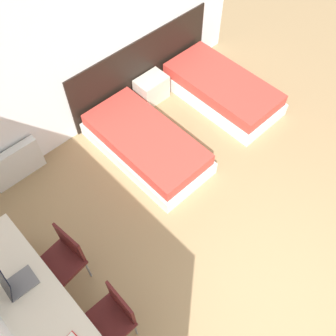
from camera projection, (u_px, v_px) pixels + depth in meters
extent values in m
plane|color=#9E7F56|center=(292.00, 302.00, 4.38)|extent=(20.00, 20.00, 0.00)
cube|color=white|center=(76.00, 53.00, 4.87)|extent=(5.90, 0.05, 2.70)
cube|color=black|center=(142.00, 67.00, 5.95)|extent=(2.74, 0.03, 1.06)
cube|color=silver|center=(146.00, 148.00, 5.55)|extent=(0.98, 1.94, 0.22)
cube|color=#CC3D33|center=(146.00, 139.00, 5.37)|extent=(0.90, 1.86, 0.19)
cube|color=silver|center=(221.00, 94.00, 6.20)|extent=(0.98, 1.94, 0.22)
cube|color=#CC3D33|center=(223.00, 84.00, 6.03)|extent=(0.90, 1.86, 0.19)
cube|color=beige|center=(152.00, 89.00, 6.12)|extent=(0.51, 0.35, 0.42)
cube|color=silver|center=(16.00, 164.00, 5.17)|extent=(0.75, 0.12, 0.56)
cube|color=beige|center=(42.00, 314.00, 3.60)|extent=(0.60, 2.41, 0.04)
cube|color=#511919|center=(60.00, 264.00, 4.17)|extent=(0.50, 0.50, 0.05)
cube|color=#511919|center=(70.00, 242.00, 4.08)|extent=(0.07, 0.40, 0.41)
cylinder|color=slate|center=(63.00, 295.00, 4.21)|extent=(0.02, 0.02, 0.43)
cylinder|color=slate|center=(41.00, 273.00, 4.36)|extent=(0.02, 0.02, 0.43)
cylinder|color=slate|center=(88.00, 269.00, 4.38)|extent=(0.02, 0.02, 0.43)
cylinder|color=slate|center=(66.00, 249.00, 4.53)|extent=(0.02, 0.02, 0.43)
cube|color=#511919|center=(107.00, 323.00, 3.82)|extent=(0.46, 0.46, 0.05)
cube|color=#511919|center=(121.00, 303.00, 3.71)|extent=(0.04, 0.40, 0.41)
cylinder|color=slate|center=(85.00, 327.00, 4.02)|extent=(0.02, 0.02, 0.43)
cylinder|color=slate|center=(136.00, 329.00, 4.01)|extent=(0.02, 0.02, 0.43)
cylinder|color=slate|center=(114.00, 302.00, 4.17)|extent=(0.02, 0.02, 0.43)
cube|color=slate|center=(21.00, 283.00, 3.75)|extent=(0.31, 0.25, 0.02)
cube|color=black|center=(5.00, 285.00, 3.58)|extent=(0.11, 0.24, 0.29)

